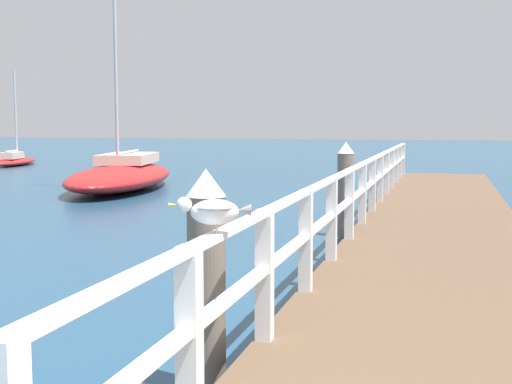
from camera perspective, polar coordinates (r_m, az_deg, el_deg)
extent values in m
cube|color=brown|center=(11.90, 15.10, -3.07)|extent=(2.58, 21.71, 0.35)
cube|color=white|center=(3.67, -5.60, -12.12)|extent=(0.12, 0.12, 0.99)
cube|color=white|center=(5.10, 0.72, -6.99)|extent=(0.12, 0.12, 0.99)
cube|color=white|center=(6.58, 4.18, -4.09)|extent=(0.12, 0.12, 0.99)
cube|color=white|center=(8.08, 6.34, -2.26)|extent=(0.12, 0.12, 0.99)
cube|color=white|center=(9.60, 7.82, -1.00)|extent=(0.12, 0.12, 0.99)
cube|color=white|center=(11.12, 8.90, -0.08)|extent=(0.12, 0.12, 0.99)
cube|color=white|center=(12.65, 9.71, 0.61)|extent=(0.12, 0.12, 0.99)
cube|color=white|center=(14.19, 10.35, 1.16)|extent=(0.12, 0.12, 0.99)
cube|color=white|center=(15.73, 10.87, 1.59)|extent=(0.12, 0.12, 0.99)
cube|color=white|center=(17.26, 11.29, 1.95)|extent=(0.12, 0.12, 0.99)
cube|color=white|center=(18.80, 11.64, 2.25)|extent=(0.12, 0.12, 0.99)
cube|color=white|center=(20.35, 11.94, 2.51)|extent=(0.12, 0.12, 0.99)
cube|color=white|center=(21.89, 12.20, 2.73)|extent=(0.12, 0.12, 0.99)
cube|color=white|center=(11.85, 9.37, 2.56)|extent=(0.10, 20.11, 0.04)
cube|color=white|center=(11.88, 9.34, 0.52)|extent=(0.10, 20.11, 0.04)
cylinder|color=#6B6056|center=(5.03, -4.15, -8.58)|extent=(0.28, 0.28, 1.45)
cone|color=white|center=(4.89, -4.23, 0.80)|extent=(0.29, 0.29, 0.20)
cylinder|color=#6B6056|center=(11.90, 7.48, -0.26)|extent=(0.28, 0.28, 1.45)
cone|color=white|center=(11.84, 7.53, 3.70)|extent=(0.29, 0.29, 0.20)
ellipsoid|color=white|center=(3.93, -3.48, -1.69)|extent=(0.31, 0.22, 0.15)
sphere|color=white|center=(3.92, -6.04, -1.06)|extent=(0.09, 0.09, 0.09)
cone|color=gold|center=(3.92, -6.99, -1.06)|extent=(0.06, 0.04, 0.02)
cone|color=#939399|center=(3.93, -1.00, -1.52)|extent=(0.10, 0.09, 0.07)
ellipsoid|color=#939399|center=(3.92, -3.48, -1.31)|extent=(0.27, 0.24, 0.04)
cylinder|color=tan|center=(3.92, -3.31, -3.19)|extent=(0.01, 0.01, 0.05)
cylinder|color=tan|center=(3.96, -3.33, -3.07)|extent=(0.01, 0.01, 0.05)
ellipsoid|color=red|center=(20.69, -11.22, 1.24)|extent=(4.05, 7.68, 0.72)
cylinder|color=#B2B2B7|center=(20.40, -11.71, 12.22)|extent=(0.10, 0.10, 7.13)
cylinder|color=#B2B2B7|center=(21.53, -10.65, 3.32)|extent=(0.62, 2.51, 0.08)
cube|color=beige|center=(21.50, -10.67, 2.79)|extent=(1.96, 2.87, 0.30)
ellipsoid|color=red|center=(33.54, -19.48, 2.40)|extent=(2.15, 4.25, 0.34)
cylinder|color=#B2B2B7|center=(33.69, -19.48, 6.14)|extent=(0.10, 0.10, 4.04)
cylinder|color=#B2B2B7|center=(33.04, -19.82, 3.24)|extent=(0.43, 1.41, 0.08)
cube|color=beige|center=(33.07, -19.80, 2.90)|extent=(1.00, 1.59, 0.30)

